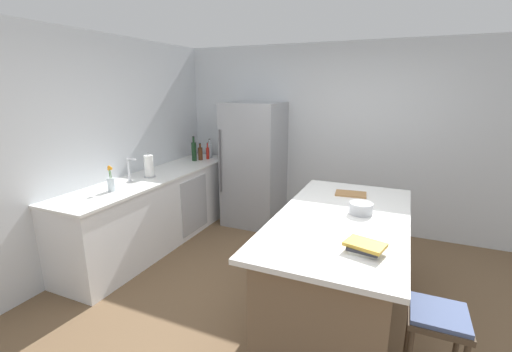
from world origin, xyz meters
TOP-DOWN VIEW (x-y plane):
  - ground_plane at (0.00, 0.00)m, footprint 7.20×7.20m
  - wall_rear at (0.00, 2.25)m, footprint 6.00×0.10m
  - wall_left at (-2.45, 0.00)m, footprint 0.10×6.00m
  - counter_run_left at (-2.07, 0.69)m, footprint 0.69×2.84m
  - kitchen_island at (0.38, 0.15)m, footprint 1.08×2.12m
  - refrigerator at (-1.19, 1.84)m, footprint 0.79×0.76m
  - bar_stool at (1.12, -0.49)m, footprint 0.36×0.36m
  - sink_faucet at (-2.12, 0.31)m, footprint 0.15×0.05m
  - flower_vase at (-2.04, -0.06)m, footprint 0.08×0.08m
  - paper_towel_roll at (-2.07, 0.58)m, footprint 0.14×0.14m
  - vinegar_bottle at (-2.05, 1.99)m, footprint 0.06×0.06m
  - soda_bottle at (-1.99, 1.91)m, footprint 0.07×0.07m
  - hot_sauce_bottle at (-1.97, 1.81)m, footprint 0.05×0.05m
  - syrup_bottle at (-2.05, 1.71)m, footprint 0.07×0.07m
  - wine_bottle at (-2.09, 1.62)m, footprint 0.07×0.07m
  - cookbook_stack at (0.64, -0.45)m, footprint 0.29×0.24m
  - mixing_bowl at (0.52, 0.28)m, footprint 0.20×0.20m
  - cutting_board at (0.36, 0.80)m, footprint 0.33×0.23m

SIDE VIEW (x-z plane):
  - ground_plane at x=0.00m, z-range 0.00..0.00m
  - counter_run_left at x=-2.07m, z-range 0.00..0.92m
  - kitchen_island at x=0.38m, z-range 0.01..0.94m
  - bar_stool at x=1.12m, z-range 0.20..0.84m
  - refrigerator at x=-1.19m, z-range 0.00..1.80m
  - cutting_board at x=0.36m, z-range 0.93..0.95m
  - cookbook_stack at x=0.64m, z-range 0.94..1.01m
  - mixing_bowl at x=0.52m, z-range 0.93..1.03m
  - flower_vase at x=-2.04m, z-range 0.88..1.16m
  - hot_sauce_bottle at x=-1.97m, z-range 0.89..1.15m
  - syrup_bottle at x=-2.05m, z-range 0.89..1.15m
  - vinegar_bottle at x=-2.05m, z-range 0.90..1.15m
  - soda_bottle at x=-1.99m, z-range 0.89..1.19m
  - paper_towel_roll at x=-2.07m, z-range 0.90..1.21m
  - wine_bottle at x=-2.09m, z-range 0.89..1.26m
  - sink_faucet at x=-2.12m, z-range 0.93..1.23m
  - wall_rear at x=0.00m, z-range 0.00..2.60m
  - wall_left at x=-2.45m, z-range 0.00..2.60m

